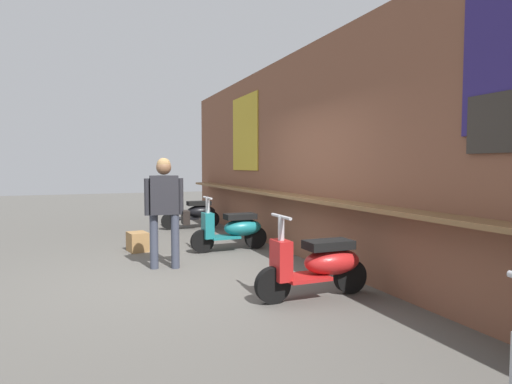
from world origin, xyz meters
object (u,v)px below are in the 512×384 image
object	(u,v)px
scooter_teal	(234,229)
shopper_with_handbag	(165,202)
scooter_black	(194,212)
merchandise_crate	(138,242)
scooter_red	(319,264)

from	to	relation	value
scooter_teal	shopper_with_handbag	world-z (taller)	shopper_with_handbag
scooter_black	merchandise_crate	xyz separation A→B (m)	(2.32, -1.60, -0.22)
scooter_black	scooter_teal	xyz separation A→B (m)	(2.88, 0.00, 0.00)
shopper_with_handbag	merchandise_crate	size ratio (longest dim) A/B	4.21
shopper_with_handbag	merchandise_crate	distance (m)	1.67
shopper_with_handbag	merchandise_crate	bearing A→B (deg)	14.22
scooter_teal	merchandise_crate	distance (m)	1.71
shopper_with_handbag	scooter_black	bearing A→B (deg)	-14.81
scooter_red	shopper_with_handbag	size ratio (longest dim) A/B	0.87
scooter_red	shopper_with_handbag	xyz separation A→B (m)	(-2.05, -1.37, 0.59)
scooter_red	shopper_with_handbag	distance (m)	2.54
scooter_black	scooter_teal	size ratio (longest dim) A/B	1.00
scooter_teal	scooter_red	xyz separation A→B (m)	(2.94, 0.00, 0.00)
shopper_with_handbag	merchandise_crate	world-z (taller)	shopper_with_handbag
scooter_black	scooter_teal	bearing A→B (deg)	90.83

